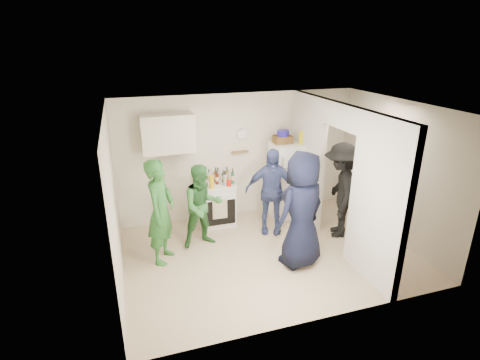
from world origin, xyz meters
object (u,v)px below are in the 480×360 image
object	(u,v)px
fridge	(287,180)
person_navy	(302,210)
wicker_basket	(283,140)
yellow_cup_stack_top	(301,138)
blue_bowl	(283,133)
person_nook	(340,191)
person_green_left	(161,212)
person_green_center	(203,206)
person_denim	(271,191)
stove	(216,204)

from	to	relation	value
fridge	person_navy	world-z (taller)	person_navy
wicker_basket	yellow_cup_stack_top	distance (m)	0.36
blue_bowl	person_nook	xyz separation A→B (m)	(0.67, -1.12, -0.85)
fridge	person_green_left	world-z (taller)	person_green_left
wicker_basket	yellow_cup_stack_top	world-z (taller)	yellow_cup_stack_top
wicker_basket	person_navy	xyz separation A→B (m)	(-0.44, -1.79, -0.66)
fridge	person_green_left	distance (m)	2.80
person_navy	person_nook	world-z (taller)	person_navy
yellow_cup_stack_top	person_green_left	xyz separation A→B (m)	(-2.85, -0.87, -0.78)
blue_bowl	person_nook	bearing A→B (deg)	-59.29
fridge	wicker_basket	distance (m)	0.85
fridge	person_green_center	distance (m)	2.02
wicker_basket	person_denim	distance (m)	1.12
person_navy	person_nook	xyz separation A→B (m)	(1.11, 0.67, -0.07)
person_navy	person_green_center	bearing A→B (deg)	-57.70
blue_bowl	person_green_left	world-z (taller)	blue_bowl
person_green_left	person_navy	distance (m)	2.23
wicker_basket	person_green_center	xyz separation A→B (m)	(-1.79, -0.74, -0.86)
person_green_center	fridge	bearing A→B (deg)	13.96
person_denim	person_navy	world-z (taller)	person_navy
yellow_cup_stack_top	person_green_left	world-z (taller)	yellow_cup_stack_top
person_navy	person_denim	bearing A→B (deg)	-107.85
stove	yellow_cup_stack_top	world-z (taller)	yellow_cup_stack_top
fridge	yellow_cup_stack_top	world-z (taller)	yellow_cup_stack_top
person_denim	yellow_cup_stack_top	bearing A→B (deg)	48.09
fridge	person_navy	size ratio (longest dim) A/B	0.81
stove	person_green_left	xyz separation A→B (m)	(-1.14, -1.00, 0.45)
person_green_left	person_denim	distance (m)	2.09
person_nook	person_denim	bearing A→B (deg)	-87.81
person_green_center	person_denim	xyz separation A→B (m)	(1.31, 0.11, 0.07)
wicker_basket	person_navy	bearing A→B (deg)	-103.75
wicker_basket	person_green_left	xyz separation A→B (m)	(-2.53, -1.02, -0.73)
stove	person_denim	distance (m)	1.16
person_nook	blue_bowl	bearing A→B (deg)	-123.87
blue_bowl	person_navy	distance (m)	2.01
blue_bowl	person_green_left	distance (m)	2.86
stove	person_denim	world-z (taller)	person_denim
yellow_cup_stack_top	person_navy	bearing A→B (deg)	-114.79
wicker_basket	person_nook	world-z (taller)	person_nook
person_navy	yellow_cup_stack_top	bearing A→B (deg)	-134.71
stove	person_green_center	distance (m)	0.89
fridge	person_nook	world-z (taller)	person_nook
wicker_basket	person_denim	size ratio (longest dim) A/B	0.21
person_denim	person_navy	distance (m)	1.17
person_green_center	person_green_left	bearing A→B (deg)	-165.35
wicker_basket	fridge	bearing A→B (deg)	-26.57
fridge	wicker_basket	bearing A→B (deg)	153.43
wicker_basket	person_nook	bearing A→B (deg)	-59.29
wicker_basket	blue_bowl	bearing A→B (deg)	0.00
blue_bowl	yellow_cup_stack_top	bearing A→B (deg)	-25.11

